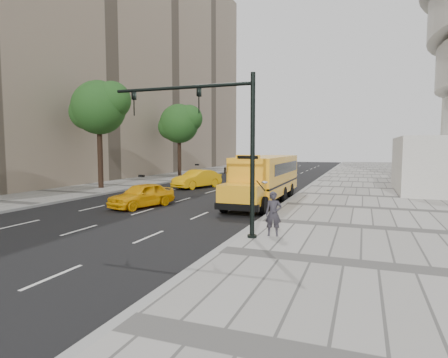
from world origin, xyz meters
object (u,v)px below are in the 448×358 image
(pedestrian, at_px, (273,214))
(taxi_far, at_px, (197,179))
(tree_b, at_px, (100,107))
(traffic_signal, at_px, (218,135))
(taxi_near, at_px, (142,195))
(school_bus, at_px, (266,175))
(tree_c, at_px, (180,123))

(pedestrian, bearing_deg, taxi_far, 112.23)
(tree_b, bearing_deg, traffic_signal, -38.72)
(taxi_far, bearing_deg, taxi_near, -63.60)
(school_bus, bearing_deg, tree_c, 131.78)
(traffic_signal, bearing_deg, pedestrian, 14.84)
(taxi_far, bearing_deg, tree_c, 143.15)
(school_bus, xyz_separation_m, taxi_far, (-7.74, 5.96, -0.96))
(tree_c, distance_m, pedestrian, 32.43)
(tree_b, distance_m, taxi_far, 10.24)
(tree_c, bearing_deg, taxi_far, -56.26)
(pedestrian, bearing_deg, school_bus, 94.42)
(taxi_far, relative_size, pedestrian, 2.79)
(taxi_near, bearing_deg, taxi_far, 112.64)
(taxi_near, height_order, taxi_far, taxi_far)
(tree_c, bearing_deg, tree_b, -90.01)
(tree_b, relative_size, traffic_signal, 1.44)
(pedestrian, relative_size, traffic_signal, 0.27)
(school_bus, bearing_deg, tree_b, 172.22)
(pedestrian, xyz_separation_m, traffic_signal, (-2.11, -0.56, 3.07))
(taxi_far, xyz_separation_m, pedestrian, (10.55, -15.87, 0.22))
(pedestrian, bearing_deg, tree_b, 134.63)
(tree_c, xyz_separation_m, school_bus, (14.91, -16.69, -4.72))
(school_bus, xyz_separation_m, pedestrian, (2.80, -9.91, -0.74))
(taxi_near, bearing_deg, pedestrian, -12.72)
(traffic_signal, bearing_deg, tree_b, 141.28)
(taxi_near, distance_m, traffic_signal, 9.60)
(tree_b, height_order, tree_c, tree_b)
(school_bus, bearing_deg, taxi_far, 142.41)
(tree_c, relative_size, taxi_near, 2.04)
(school_bus, height_order, taxi_near, school_bus)
(tree_c, height_order, traffic_signal, tree_c)
(tree_b, xyz_separation_m, school_bus, (14.92, -2.04, -5.20))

